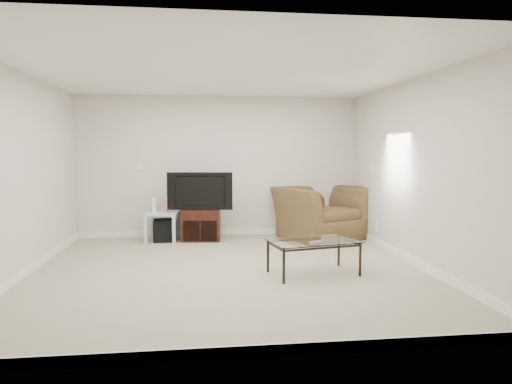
{
  "coord_description": "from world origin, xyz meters",
  "views": [
    {
      "loc": [
        -0.35,
        -5.74,
        1.54
      ],
      "look_at": [
        0.5,
        1.2,
        0.9
      ],
      "focal_mm": 32.0,
      "sensor_mm": 36.0,
      "label": 1
    }
  ],
  "objects": [
    {
      "name": "wall_back",
      "position": [
        0.0,
        2.5,
        1.25
      ],
      "size": [
        5.0,
        0.02,
        2.5
      ],
      "primitive_type": "cube",
      "color": "silver",
      "rests_on": "ground"
    },
    {
      "name": "subwoofer",
      "position": [
        -0.96,
        2.07,
        0.18
      ],
      "size": [
        0.38,
        0.38,
        0.38
      ],
      "primitive_type": "cube",
      "rotation": [
        0.0,
        0.0,
        0.02
      ],
      "color": "black",
      "rests_on": "floor"
    },
    {
      "name": "television",
      "position": [
        -0.35,
        2.02,
        0.86
      ],
      "size": [
        1.04,
        0.34,
        0.63
      ],
      "primitive_type": "imported",
      "rotation": [
        0.0,
        0.0,
        -0.14
      ],
      "color": "black",
      "rests_on": "tv_stand"
    },
    {
      "name": "game_console",
      "position": [
        -1.12,
        2.05,
        0.62
      ],
      "size": [
        0.07,
        0.17,
        0.23
      ],
      "primitive_type": "cube",
      "rotation": [
        0.0,
        0.0,
        -0.1
      ],
      "color": "white",
      "rests_on": "side_table"
    },
    {
      "name": "plate_right_outlet",
      "position": [
        2.49,
        1.3,
        0.3
      ],
      "size": [
        0.02,
        0.08,
        0.12
      ],
      "primitive_type": "cube",
      "color": "white",
      "rests_on": "wall_right"
    },
    {
      "name": "coffee_table",
      "position": [
        1.04,
        -0.29,
        0.21
      ],
      "size": [
        1.18,
        0.81,
        0.42
      ],
      "primitive_type": null,
      "rotation": [
        0.0,
        0.0,
        0.2
      ],
      "color": "black",
      "rests_on": "floor"
    },
    {
      "name": "plate_back",
      "position": [
        -1.4,
        2.49,
        1.25
      ],
      "size": [
        0.12,
        0.02,
        0.12
      ],
      "primitive_type": "cube",
      "color": "white",
      "rests_on": "wall_back"
    },
    {
      "name": "wall_right",
      "position": [
        2.5,
        0.0,
        1.25
      ],
      "size": [
        0.02,
        5.0,
        2.5
      ],
      "primitive_type": "cube",
      "color": "silver",
      "rests_on": "ground"
    },
    {
      "name": "tv_stand",
      "position": [
        -0.34,
        2.05,
        0.27
      ],
      "size": [
        0.69,
        0.51,
        0.54
      ],
      "primitive_type": null,
      "rotation": [
        0.0,
        0.0,
        -0.09
      ],
      "color": "black",
      "rests_on": "floor"
    },
    {
      "name": "wall_left",
      "position": [
        -2.5,
        0.0,
        1.25
      ],
      "size": [
        0.02,
        5.0,
        2.5
      ],
      "primitive_type": "cube",
      "color": "silver",
      "rests_on": "ground"
    },
    {
      "name": "remote",
      "position": [
        1.03,
        -0.43,
        0.43
      ],
      "size": [
        0.17,
        0.13,
        0.02
      ],
      "primitive_type": "cube",
      "rotation": [
        0.0,
        0.0,
        0.53
      ],
      "color": "#B2B2B7",
      "rests_on": "coffee_table"
    },
    {
      "name": "recliner",
      "position": [
        1.76,
        2.05,
        0.61
      ],
      "size": [
        1.63,
        1.39,
        1.21
      ],
      "primitive_type": "imported",
      "rotation": [
        0.0,
        0.0,
        0.42
      ],
      "color": "brown",
      "rests_on": "floor"
    },
    {
      "name": "plate_right_switch",
      "position": [
        2.49,
        1.6,
        1.25
      ],
      "size": [
        0.02,
        0.09,
        0.13
      ],
      "primitive_type": "cube",
      "color": "white",
      "rests_on": "wall_right"
    },
    {
      "name": "dvd_player",
      "position": [
        -0.35,
        2.01,
        0.45
      ],
      "size": [
        0.37,
        0.28,
        0.05
      ],
      "primitive_type": "cube",
      "rotation": [
        0.0,
        0.0,
        -0.09
      ],
      "color": "black",
      "rests_on": "tv_stand"
    },
    {
      "name": "game_case",
      "position": [
        -0.93,
        2.02,
        0.6
      ],
      "size": [
        0.05,
        0.15,
        0.2
      ],
      "primitive_type": "cube",
      "rotation": [
        0.0,
        0.0,
        -0.02
      ],
      "color": "#CC4C4C",
      "rests_on": "side_table"
    },
    {
      "name": "ceiling",
      "position": [
        0.0,
        0.0,
        2.5
      ],
      "size": [
        5.0,
        5.0,
        0.0
      ],
      "primitive_type": "plane",
      "color": "white",
      "rests_on": "ground"
    },
    {
      "name": "side_table",
      "position": [
        -0.99,
        2.05,
        0.25
      ],
      "size": [
        0.59,
        0.59,
        0.5
      ],
      "primitive_type": null,
      "rotation": [
        0.0,
        0.0,
        -0.14
      ],
      "color": "silver",
      "rests_on": "floor"
    },
    {
      "name": "floor",
      "position": [
        0.0,
        0.0,
        0.0
      ],
      "size": [
        5.0,
        5.0,
        0.0
      ],
      "primitive_type": "plane",
      "color": "tan",
      "rests_on": "ground"
    }
  ]
}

